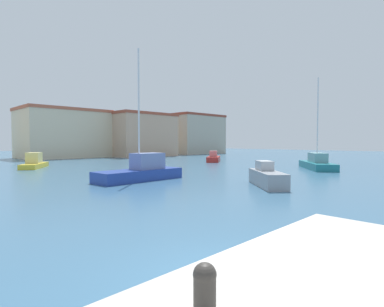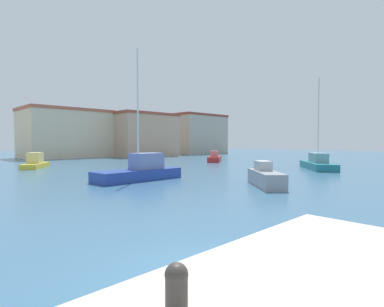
# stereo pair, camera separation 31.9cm
# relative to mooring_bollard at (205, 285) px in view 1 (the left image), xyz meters

# --- Properties ---
(water) EXTENTS (160.00, 160.00, 0.00)m
(water) POSITION_rel_mooring_bollard_xyz_m (17.44, 21.82, -1.33)
(water) COLOR #38607F
(water) RESTS_ON ground
(mooring_bollard) EXTENTS (0.24, 0.24, 0.50)m
(mooring_bollard) POSITION_rel_mooring_bollard_xyz_m (0.00, 0.00, 0.00)
(mooring_bollard) COLOR #38332D
(mooring_bollard) RESTS_ON pier_quay
(sailboat_blue_outer_mooring) EXTENTS (6.65, 2.43, 9.40)m
(sailboat_blue_outer_mooring) POSITION_rel_mooring_bollard_xyz_m (10.61, 16.05, -0.65)
(sailboat_blue_outer_mooring) COLOR #233D93
(sailboat_blue_outer_mooring) RESTS_ON water
(motorboat_red_near_pier) EXTENTS (4.91, 4.22, 1.52)m
(motorboat_red_near_pier) POSITION_rel_mooring_bollard_xyz_m (29.65, 25.72, -0.85)
(motorboat_red_near_pier) COLOR #B22823
(motorboat_red_near_pier) RESTS_ON water
(motorboat_yellow_behind_lamppost) EXTENTS (4.13, 5.14, 1.64)m
(motorboat_yellow_behind_lamppost) POSITION_rel_mooring_bollard_xyz_m (8.51, 32.37, -0.78)
(motorboat_yellow_behind_lamppost) COLOR gold
(motorboat_yellow_behind_lamppost) RESTS_ON water
(motorboat_grey_center_channel) EXTENTS (3.92, 4.14, 1.55)m
(motorboat_grey_center_channel) POSITION_rel_mooring_bollard_xyz_m (14.48, 8.07, -0.77)
(motorboat_grey_center_channel) COLOR gray
(motorboat_grey_center_channel) RESTS_ON water
(sailboat_teal_distant_north) EXTENTS (6.76, 5.92, 9.25)m
(sailboat_teal_distant_north) POSITION_rel_mooring_bollard_xyz_m (28.54, 10.81, -0.74)
(sailboat_teal_distant_north) COLOR #1E707A
(sailboat_teal_distant_north) RESTS_ON water
(harbor_office) EXTENTS (14.09, 9.55, 8.41)m
(harbor_office) POSITION_rel_mooring_bollard_xyz_m (19.30, 51.29, 2.88)
(harbor_office) COLOR beige
(harbor_office) RESTS_ON ground
(waterfront_apartments) EXTENTS (12.09, 8.76, 8.21)m
(waterfront_apartments) POSITION_rel_mooring_bollard_xyz_m (31.96, 46.38, 2.78)
(waterfront_apartments) COLOR tan
(waterfront_apartments) RESTS_ON ground
(warehouse_block) EXTENTS (12.96, 6.30, 9.00)m
(warehouse_block) POSITION_rel_mooring_bollard_xyz_m (47.83, 46.35, 3.18)
(warehouse_block) COLOR #B2A893
(warehouse_block) RESTS_ON ground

